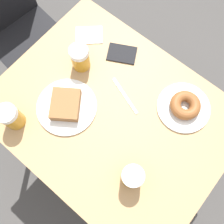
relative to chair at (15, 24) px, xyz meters
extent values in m
plane|color=#474442|center=(-0.12, -0.82, -0.54)|extent=(8.00, 8.00, 0.00)
cube|color=tan|center=(-0.12, -0.82, 0.22)|extent=(0.75, 0.96, 0.03)
cylinder|color=black|center=(0.22, -1.26, -0.17)|extent=(0.04, 0.04, 0.74)
cylinder|color=black|center=(-0.45, -0.38, -0.17)|extent=(0.04, 0.04, 0.74)
cylinder|color=black|center=(0.22, -0.38, -0.17)|extent=(0.04, 0.04, 0.74)
cube|color=black|center=(-0.01, -0.10, -0.08)|extent=(0.44, 0.44, 0.02)
cylinder|color=black|center=(-0.20, -0.25, -0.31)|extent=(0.03, 0.03, 0.45)
cylinder|color=black|center=(0.14, -0.29, -0.31)|extent=(0.03, 0.03, 0.45)
cylinder|color=black|center=(-0.16, 0.10, -0.31)|extent=(0.03, 0.03, 0.45)
cylinder|color=black|center=(0.18, 0.06, -0.31)|extent=(0.03, 0.03, 0.45)
cylinder|color=white|center=(-0.21, -0.66, 0.24)|extent=(0.25, 0.25, 0.01)
cube|color=brown|center=(-0.21, -0.66, 0.26)|extent=(0.17, 0.17, 0.04)
cylinder|color=white|center=(0.09, -1.03, 0.24)|extent=(0.22, 0.22, 0.01)
torus|color=brown|center=(0.09, -1.03, 0.26)|extent=(0.12, 0.12, 0.04)
cylinder|color=#C68C23|center=(-0.03, -0.57, 0.28)|extent=(0.08, 0.08, 0.09)
cylinder|color=white|center=(-0.03, -0.57, 0.34)|extent=(0.08, 0.08, 0.02)
cylinder|color=#C68C23|center=(-0.27, -1.04, 0.28)|extent=(0.08, 0.08, 0.09)
cylinder|color=white|center=(-0.27, -1.04, 0.34)|extent=(0.08, 0.08, 0.02)
cylinder|color=#C68C23|center=(-0.39, -0.54, 0.28)|extent=(0.08, 0.08, 0.09)
cylinder|color=white|center=(-0.39, -0.54, 0.34)|extent=(0.08, 0.08, 0.02)
cube|color=white|center=(0.10, -0.50, 0.23)|extent=(0.15, 0.15, 0.00)
cube|color=silver|center=(-0.02, -0.81, 0.23)|extent=(0.07, 0.18, 0.00)
cube|color=black|center=(0.13, -0.68, 0.24)|extent=(0.14, 0.15, 0.01)
camera|label=1|loc=(-0.35, -1.02, 1.21)|focal=40.00mm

